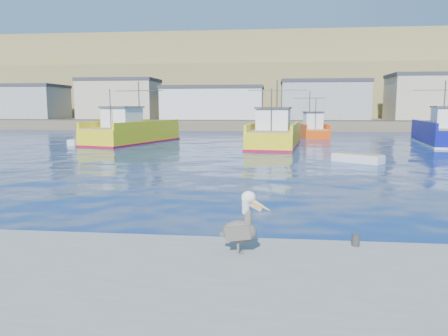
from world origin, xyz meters
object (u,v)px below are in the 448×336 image
object	(u,v)px
trawler_yellow_a	(132,132)
trawler_blue	(446,133)
trawler_yellow_b	(275,135)
pelican	(241,227)
skiff_mid	(358,159)
boat_orange	(311,129)
skiff_extra	(86,142)

from	to	relation	value
trawler_yellow_a	trawler_blue	distance (m)	33.61
trawler_yellow_b	pelican	world-z (taller)	trawler_yellow_b
skiff_mid	boat_orange	bearing A→B (deg)	92.41
skiff_mid	skiff_extra	size ratio (longest dim) A/B	0.94
trawler_yellow_a	trawler_blue	size ratio (longest dim) A/B	1.01
trawler_blue	pelican	world-z (taller)	trawler_blue
trawler_blue	pelican	xyz separation A→B (m)	(-18.90, -38.37, -0.02)
skiff_extra	trawler_blue	bearing A→B (deg)	6.99
trawler_yellow_b	skiff_mid	xyz separation A→B (m)	(5.83, -12.41, -0.87)
pelican	trawler_yellow_a	bearing A→B (deg)	111.84
boat_orange	pelican	xyz separation A→B (m)	(-5.68, -47.73, 0.11)
trawler_yellow_a	trawler_blue	bearing A→B (deg)	3.04
boat_orange	pelican	size ratio (longest dim) A/B	5.71
skiff_mid	trawler_yellow_a	bearing A→B (deg)	145.41
trawler_blue	skiff_extra	distance (m)	37.91
skiff_mid	pelican	bearing A→B (deg)	-107.26
trawler_yellow_a	skiff_extra	xyz separation A→B (m)	(-4.05, -2.83, -0.90)
boat_orange	trawler_yellow_a	bearing A→B (deg)	-151.30
trawler_blue	pelican	distance (m)	42.77
boat_orange	skiff_mid	xyz separation A→B (m)	(1.09, -25.93, -0.78)
trawler_yellow_b	boat_orange	size ratio (longest dim) A/B	1.54
boat_orange	skiff_mid	distance (m)	25.96
skiff_mid	skiff_extra	world-z (taller)	skiff_extra
trawler_blue	boat_orange	size ratio (longest dim) A/B	1.64
boat_orange	skiff_extra	size ratio (longest dim) A/B	2.26
trawler_yellow_a	boat_orange	xyz separation A→B (m)	(20.35, 11.14, -0.13)
trawler_yellow_a	boat_orange	size ratio (longest dim) A/B	1.66
trawler_yellow_a	pelican	bearing A→B (deg)	-68.16
boat_orange	pelican	world-z (taller)	boat_orange
trawler_yellow_b	trawler_blue	world-z (taller)	trawler_blue
boat_orange	skiff_extra	xyz separation A→B (m)	(-24.40, -13.97, -0.77)
trawler_yellow_a	trawler_yellow_b	distance (m)	15.79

